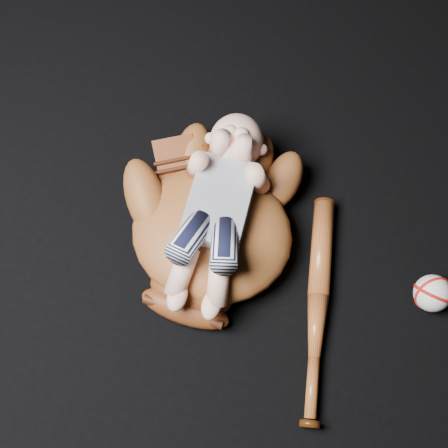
% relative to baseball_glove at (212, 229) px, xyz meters
% --- Properties ---
extents(baseball_glove, '(0.43, 0.48, 0.14)m').
position_rel_baseball_glove_xyz_m(baseball_glove, '(0.00, 0.00, 0.00)').
color(baseball_glove, brown).
rests_on(baseball_glove, ground).
extents(newborn_baby, '(0.19, 0.40, 0.16)m').
position_rel_baseball_glove_xyz_m(newborn_baby, '(0.01, 0.01, 0.06)').
color(newborn_baby, '#F0B39A').
rests_on(newborn_baby, baseball_glove).
extents(baseball_bat, '(0.08, 0.44, 0.04)m').
position_rel_baseball_glove_xyz_m(baseball_bat, '(0.23, -0.09, -0.05)').
color(baseball_bat, brown).
rests_on(baseball_bat, ground).
extents(baseball, '(0.08, 0.08, 0.07)m').
position_rel_baseball_glove_xyz_m(baseball, '(0.43, -0.02, -0.03)').
color(baseball, silver).
rests_on(baseball, ground).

